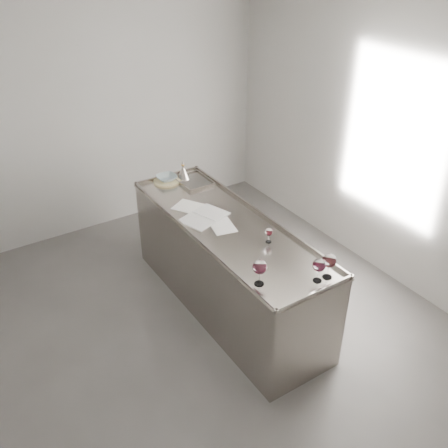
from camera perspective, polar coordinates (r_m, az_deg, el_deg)
room_shell at (r=3.86m, az=-3.36°, el=1.76°), size 4.54×5.04×2.84m
counter at (r=4.80m, az=0.36°, el=-4.83°), size 0.77×2.42×0.97m
wine_glass_left at (r=3.74m, az=4.11°, el=-5.00°), size 0.11×0.11×0.21m
wine_glass_middle at (r=3.84m, az=10.80°, el=-4.71°), size 0.10×0.10×0.20m
wine_glass_right at (r=3.88m, az=11.94°, el=-4.19°), size 0.11×0.11×0.21m
wine_glass_small at (r=4.26m, az=5.16°, el=-0.98°), size 0.07×0.07×0.13m
notebook at (r=4.65m, az=-2.30°, el=0.80°), size 0.50×0.42×0.02m
loose_paper_top at (r=4.82m, az=-3.76°, el=1.91°), size 0.37×0.40×0.00m
loose_paper_under at (r=4.51m, az=-0.20°, el=-0.21°), size 0.26×0.33×0.00m
trivet at (r=5.34m, az=-6.55°, el=4.91°), size 0.33×0.33×0.02m
ceramic_bowl at (r=5.32m, az=-6.57°, el=5.25°), size 0.21×0.21×0.05m
wine_funnel at (r=5.37m, az=-4.68°, el=5.81°), size 0.14×0.14×0.21m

